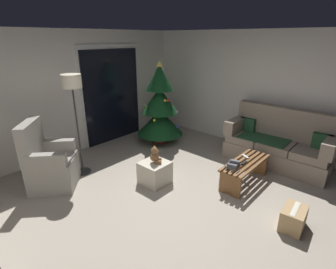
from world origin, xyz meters
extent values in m
plane|color=#9E9384|center=(0.00, 0.00, 0.00)|extent=(7.00, 7.00, 0.00)
cube|color=silver|center=(0.00, 3.06, 1.25)|extent=(5.72, 0.12, 2.50)
cube|color=silver|center=(2.86, 0.00, 1.25)|extent=(0.12, 6.00, 2.50)
cube|color=silver|center=(1.02, 2.99, 1.10)|extent=(1.60, 0.02, 2.20)
cube|color=black|center=(1.02, 2.97, 1.05)|extent=(1.50, 0.02, 2.10)
cube|color=gray|center=(2.25, -0.46, 0.17)|extent=(0.78, 1.91, 0.34)
cube|color=gray|center=(2.24, -1.08, 0.41)|extent=(0.69, 0.61, 0.14)
cube|color=gray|center=(2.23, -0.46, 0.41)|extent=(0.69, 0.61, 0.14)
cube|color=gray|center=(2.22, 0.16, 0.41)|extent=(0.69, 0.61, 0.14)
cube|color=gray|center=(2.55, -0.45, 0.78)|extent=(0.22, 1.90, 0.60)
cube|color=gray|center=(2.26, -1.33, 0.62)|extent=(0.76, 0.21, 0.28)
cube|color=gray|center=(2.24, 0.41, 0.62)|extent=(0.76, 0.21, 0.28)
cube|color=#234C2D|center=(2.21, -0.21, 0.49)|extent=(0.61, 0.91, 0.02)
cube|color=#234C2D|center=(2.42, -1.15, 0.62)|extent=(0.12, 0.32, 0.28)
cube|color=#234C2D|center=(2.40, 0.25, 0.62)|extent=(0.12, 0.32, 0.28)
cube|color=brown|center=(1.21, -0.50, 0.37)|extent=(1.10, 0.05, 0.04)
cube|color=brown|center=(1.21, -0.41, 0.37)|extent=(1.10, 0.05, 0.04)
cube|color=brown|center=(1.21, -0.32, 0.37)|extent=(1.10, 0.05, 0.04)
cube|color=brown|center=(1.21, -0.23, 0.37)|extent=(1.10, 0.05, 0.04)
cube|color=brown|center=(1.21, -0.15, 0.37)|extent=(1.10, 0.05, 0.04)
cube|color=brown|center=(0.72, -0.32, 0.18)|extent=(0.05, 0.36, 0.36)
cube|color=brown|center=(1.70, -0.32, 0.18)|extent=(0.05, 0.36, 0.36)
cube|color=silver|center=(1.37, -0.23, 0.40)|extent=(0.11, 0.16, 0.02)
cube|color=black|center=(1.13, -0.33, 0.40)|extent=(0.16, 0.06, 0.02)
cube|color=#B79333|center=(0.87, -0.26, 0.41)|extent=(0.21, 0.18, 0.03)
cube|color=#4C4C51|center=(0.87, -0.27, 0.43)|extent=(0.26, 0.20, 0.03)
cube|color=#4C4C51|center=(0.87, -0.27, 0.47)|extent=(0.24, 0.19, 0.04)
cube|color=black|center=(0.86, -0.28, 0.50)|extent=(0.10, 0.16, 0.01)
cylinder|color=#4C1E19|center=(1.58, 2.01, 0.05)|extent=(0.36, 0.36, 0.10)
cylinder|color=brown|center=(1.58, 2.01, 0.16)|extent=(0.08, 0.08, 0.12)
cone|color=#0F3819|center=(1.58, 2.01, 0.50)|extent=(1.06, 1.06, 0.56)
cone|color=#0F3819|center=(1.58, 2.01, 1.01)|extent=(0.84, 0.84, 0.56)
cone|color=#0F3819|center=(1.58, 2.01, 1.52)|extent=(0.62, 0.62, 0.56)
sphere|color=red|center=(1.73, 1.83, 1.30)|extent=(0.06, 0.06, 0.06)
sphere|color=red|center=(1.52, 1.71, 1.07)|extent=(0.06, 0.06, 0.06)
sphere|color=blue|center=(1.64, 1.54, 0.48)|extent=(0.06, 0.06, 0.06)
sphere|color=gold|center=(1.40, 2.32, 0.84)|extent=(0.06, 0.06, 0.06)
sphere|color=red|center=(1.77, 2.44, 0.48)|extent=(0.06, 0.06, 0.06)
sphere|color=gold|center=(1.21, 1.82, 0.67)|extent=(0.06, 0.06, 0.06)
sphere|color=#B233A5|center=(1.78, 1.66, 0.75)|extent=(0.06, 0.06, 0.06)
sphere|color=gold|center=(1.46, 1.73, 1.07)|extent=(0.06, 0.06, 0.06)
sphere|color=white|center=(1.44, 2.34, 0.86)|extent=(0.06, 0.06, 0.06)
cone|color=#EAD14C|center=(1.58, 2.01, 1.81)|extent=(0.14, 0.14, 0.12)
cube|color=gray|center=(-0.99, 1.98, 0.16)|extent=(0.96, 0.96, 0.31)
cube|color=gray|center=(-0.99, 1.98, 0.40)|extent=(0.96, 0.96, 0.18)
cube|color=gray|center=(-1.19, 2.16, 0.81)|extent=(0.57, 0.61, 0.64)
cube|color=gray|center=(-0.79, 2.18, 0.60)|extent=(0.52, 0.49, 0.22)
cube|color=gray|center=(-1.16, 1.76, 0.60)|extent=(0.52, 0.49, 0.22)
cylinder|color=#2D2D30|center=(-0.44, 2.06, 0.01)|extent=(0.28, 0.28, 0.02)
cylinder|color=#2D2D30|center=(-0.44, 2.06, 0.80)|extent=(0.03, 0.03, 1.55)
cylinder|color=beige|center=(-0.44, 2.06, 1.67)|extent=(0.32, 0.32, 0.22)
cube|color=beige|center=(0.19, 0.81, 0.19)|extent=(0.44, 0.44, 0.38)
cylinder|color=brown|center=(0.27, 0.80, 0.41)|extent=(0.12, 0.12, 0.06)
cylinder|color=brown|center=(0.19, 0.73, 0.41)|extent=(0.12, 0.12, 0.06)
sphere|color=brown|center=(0.19, 0.81, 0.48)|extent=(0.15, 0.15, 0.15)
sphere|color=brown|center=(0.19, 0.81, 0.60)|extent=(0.11, 0.11, 0.11)
sphere|color=#A37A51|center=(0.22, 0.77, 0.59)|extent=(0.04, 0.04, 0.04)
sphere|color=brown|center=(0.22, 0.84, 0.65)|extent=(0.04, 0.04, 0.04)
sphere|color=brown|center=(0.16, 0.79, 0.65)|extent=(0.04, 0.04, 0.04)
sphere|color=brown|center=(0.26, 0.84, 0.49)|extent=(0.06, 0.06, 0.06)
sphere|color=brown|center=(0.15, 0.75, 0.49)|extent=(0.06, 0.06, 0.06)
cube|color=tan|center=(0.59, -1.32, 0.14)|extent=(0.42, 0.30, 0.29)
cube|color=beige|center=(0.59, -1.32, 0.29)|extent=(0.36, 0.09, 0.00)
camera|label=1|loc=(-2.55, -1.93, 2.35)|focal=27.66mm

